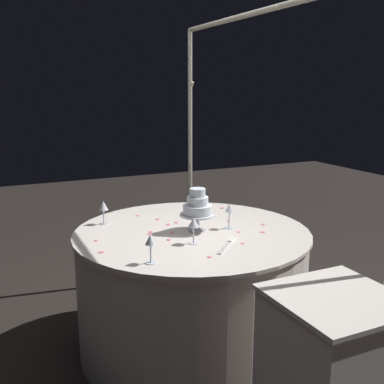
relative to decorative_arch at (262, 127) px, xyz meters
The scene contains 27 objects.
ground_plane 1.51m from the decorative_arch, 90.15° to the right, with size 12.00×12.00×0.00m, color black.
decorative_arch is the anchor object (origin of this frame).
main_table 1.14m from the decorative_arch, 90.15° to the right, with size 1.47×1.47×0.80m.
tiered_cake 0.66m from the decorative_arch, 87.68° to the right, with size 0.22×0.22×0.27m.
wine_glass_0 0.57m from the decorative_arch, 77.88° to the right, with size 0.06×0.06×0.16m.
wine_glass_1 1.14m from the decorative_arch, 111.61° to the right, with size 0.06×0.06×0.15m.
wine_glass_2 0.81m from the decorative_arch, 69.01° to the right, with size 0.06×0.06×0.15m.
wine_glass_3 1.12m from the decorative_arch, 65.94° to the right, with size 0.06×0.06×0.15m.
cake_knife 0.82m from the decorative_arch, 52.12° to the right, with size 0.22×0.22×0.01m.
rose_petal_0 0.98m from the decorative_arch, 52.72° to the right, with size 0.03×0.02×0.00m, color #EA6B84.
rose_petal_1 0.66m from the decorative_arch, 112.90° to the right, with size 0.03×0.02×0.00m, color #EA6B84.
rose_petal_2 0.94m from the decorative_arch, 81.18° to the right, with size 0.03×0.02×0.00m, color #EA6B84.
rose_petal_3 0.83m from the decorative_arch, 111.30° to the right, with size 0.04×0.02×0.00m, color #EA6B84.
rose_petal_4 0.87m from the decorative_arch, 107.50° to the right, with size 0.04×0.03×0.00m, color #EA6B84.
rose_petal_5 0.98m from the decorative_arch, 93.05° to the right, with size 0.04×0.03×0.00m, color #EA6B84.
rose_petal_6 0.63m from the decorative_arch, 12.49° to the right, with size 0.04×0.03×0.00m, color #EA6B84.
rose_petal_7 0.78m from the decorative_arch, 147.17° to the right, with size 0.03×0.02×0.00m, color #EA6B84.
rose_petal_8 0.97m from the decorative_arch, 96.31° to the right, with size 0.03×0.02×0.00m, color #EA6B84.
rose_petal_9 0.92m from the decorative_arch, 118.71° to the right, with size 0.04×0.03×0.00m, color #EA6B84.
rose_petal_10 1.04m from the decorative_arch, 124.18° to the right, with size 0.03×0.02×0.00m, color #EA6B84.
rose_petal_11 0.67m from the decorative_arch, 27.30° to the right, with size 0.04×0.03×0.00m, color #EA6B84.
rose_petal_12 1.25m from the decorative_arch, 93.18° to the right, with size 0.03×0.02×0.00m, color #EA6B84.
rose_petal_13 0.79m from the decorative_arch, 44.01° to the right, with size 0.03×0.02×0.00m, color #EA6B84.
rose_petal_14 0.88m from the decorative_arch, 90.50° to the right, with size 0.04×0.03×0.00m, color #EA6B84.
rose_petal_15 0.69m from the decorative_arch, 58.14° to the right, with size 0.03×0.02×0.00m, color #EA6B84.
rose_petal_16 1.28m from the decorative_arch, 82.27° to the right, with size 0.04×0.03×0.00m, color #EA6B84.
rose_petal_17 0.75m from the decorative_arch, behind, with size 0.03×0.02×0.00m, color #EA6B84.
Camera 1 is at (2.50, -1.17, 1.66)m, focal length 43.27 mm.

